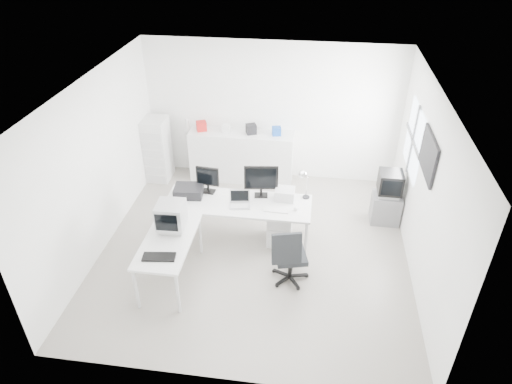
# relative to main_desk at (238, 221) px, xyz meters

# --- Properties ---
(floor) EXTENTS (5.00, 5.00, 0.01)m
(floor) POSITION_rel_main_desk_xyz_m (0.30, -0.23, -0.38)
(floor) COLOR beige
(floor) RESTS_ON ground
(ceiling) EXTENTS (5.00, 5.00, 0.01)m
(ceiling) POSITION_rel_main_desk_xyz_m (0.30, -0.23, 2.42)
(ceiling) COLOR white
(ceiling) RESTS_ON back_wall
(back_wall) EXTENTS (5.00, 0.02, 2.80)m
(back_wall) POSITION_rel_main_desk_xyz_m (0.30, 2.27, 1.02)
(back_wall) COLOR white
(back_wall) RESTS_ON floor
(left_wall) EXTENTS (0.02, 5.00, 2.80)m
(left_wall) POSITION_rel_main_desk_xyz_m (-2.20, -0.23, 1.02)
(left_wall) COLOR white
(left_wall) RESTS_ON floor
(right_wall) EXTENTS (0.02, 5.00, 2.80)m
(right_wall) POSITION_rel_main_desk_xyz_m (2.80, -0.23, 1.02)
(right_wall) COLOR white
(right_wall) RESTS_ON floor
(window) EXTENTS (0.02, 1.20, 1.10)m
(window) POSITION_rel_main_desk_xyz_m (2.78, 0.97, 1.23)
(window) COLOR white
(window) RESTS_ON right_wall
(wall_picture) EXTENTS (0.04, 0.90, 0.60)m
(wall_picture) POSITION_rel_main_desk_xyz_m (2.77, -0.13, 1.52)
(wall_picture) COLOR black
(wall_picture) RESTS_ON right_wall
(main_desk) EXTENTS (2.40, 0.80, 0.75)m
(main_desk) POSITION_rel_main_desk_xyz_m (0.00, 0.00, 0.00)
(main_desk) COLOR silver
(main_desk) RESTS_ON floor
(side_desk) EXTENTS (0.70, 1.40, 0.75)m
(side_desk) POSITION_rel_main_desk_xyz_m (-0.85, -1.10, 0.00)
(side_desk) COLOR silver
(side_desk) RESTS_ON floor
(drawer_pedestal) EXTENTS (0.40, 0.50, 0.60)m
(drawer_pedestal) POSITION_rel_main_desk_xyz_m (0.70, 0.05, -0.08)
(drawer_pedestal) COLOR silver
(drawer_pedestal) RESTS_ON floor
(inkjet_printer) EXTENTS (0.50, 0.41, 0.17)m
(inkjet_printer) POSITION_rel_main_desk_xyz_m (-0.85, 0.10, 0.46)
(inkjet_printer) COLOR black
(inkjet_printer) RESTS_ON main_desk
(lcd_monitor_small) EXTENTS (0.41, 0.26, 0.49)m
(lcd_monitor_small) POSITION_rel_main_desk_xyz_m (-0.55, 0.25, 0.62)
(lcd_monitor_small) COLOR black
(lcd_monitor_small) RESTS_ON main_desk
(lcd_monitor_large) EXTENTS (0.58, 0.29, 0.58)m
(lcd_monitor_large) POSITION_rel_main_desk_xyz_m (0.35, 0.25, 0.66)
(lcd_monitor_large) COLOR black
(lcd_monitor_large) RESTS_ON main_desk
(laptop) EXTENTS (0.38, 0.39, 0.22)m
(laptop) POSITION_rel_main_desk_xyz_m (0.05, -0.10, 0.49)
(laptop) COLOR #B7B7BA
(laptop) RESTS_ON main_desk
(white_keyboard) EXTENTS (0.40, 0.14, 0.02)m
(white_keyboard) POSITION_rel_main_desk_xyz_m (0.65, -0.15, 0.38)
(white_keyboard) COLOR silver
(white_keyboard) RESTS_ON main_desk
(white_mouse) EXTENTS (0.06, 0.06, 0.06)m
(white_mouse) POSITION_rel_main_desk_xyz_m (0.95, -0.10, 0.41)
(white_mouse) COLOR silver
(white_mouse) RESTS_ON main_desk
(laser_printer) EXTENTS (0.32, 0.28, 0.18)m
(laser_printer) POSITION_rel_main_desk_xyz_m (0.75, 0.22, 0.47)
(laser_printer) COLOR silver
(laser_printer) RESTS_ON main_desk
(desk_lamp) EXTENTS (0.18, 0.18, 0.49)m
(desk_lamp) POSITION_rel_main_desk_xyz_m (1.10, 0.30, 0.62)
(desk_lamp) COLOR silver
(desk_lamp) RESTS_ON main_desk
(crt_monitor) EXTENTS (0.40, 0.40, 0.44)m
(crt_monitor) POSITION_rel_main_desk_xyz_m (-0.85, -0.85, 0.59)
(crt_monitor) COLOR #B7B7BA
(crt_monitor) RESTS_ON side_desk
(black_keyboard) EXTENTS (0.47, 0.24, 0.03)m
(black_keyboard) POSITION_rel_main_desk_xyz_m (-0.85, -1.50, 0.39)
(black_keyboard) COLOR black
(black_keyboard) RESTS_ON side_desk
(office_chair) EXTENTS (0.71, 0.71, 1.02)m
(office_chair) POSITION_rel_main_desk_xyz_m (0.94, -0.87, 0.13)
(office_chair) COLOR #282A2E
(office_chair) RESTS_ON floor
(tv_cabinet) EXTENTS (0.50, 0.41, 0.55)m
(tv_cabinet) POSITION_rel_main_desk_xyz_m (2.52, 0.88, -0.10)
(tv_cabinet) COLOR slate
(tv_cabinet) RESTS_ON floor
(crt_tv) EXTENTS (0.50, 0.48, 0.45)m
(crt_tv) POSITION_rel_main_desk_xyz_m (2.52, 0.88, 0.40)
(crt_tv) COLOR black
(crt_tv) RESTS_ON tv_cabinet
(sideboard) EXTENTS (2.08, 0.52, 1.04)m
(sideboard) POSITION_rel_main_desk_xyz_m (-0.27, 2.01, 0.15)
(sideboard) COLOR silver
(sideboard) RESTS_ON floor
(clutter_box_a) EXTENTS (0.24, 0.23, 0.19)m
(clutter_box_a) POSITION_rel_main_desk_xyz_m (-1.07, 2.01, 0.76)
(clutter_box_a) COLOR red
(clutter_box_a) RESTS_ON sideboard
(clutter_box_b) EXTENTS (0.16, 0.14, 0.15)m
(clutter_box_b) POSITION_rel_main_desk_xyz_m (-0.57, 2.01, 0.74)
(clutter_box_b) COLOR silver
(clutter_box_b) RESTS_ON sideboard
(clutter_box_c) EXTENTS (0.24, 0.23, 0.19)m
(clutter_box_c) POSITION_rel_main_desk_xyz_m (-0.07, 2.01, 0.76)
(clutter_box_c) COLOR black
(clutter_box_c) RESTS_ON sideboard
(clutter_box_d) EXTENTS (0.19, 0.18, 0.17)m
(clutter_box_d) POSITION_rel_main_desk_xyz_m (0.43, 2.01, 0.75)
(clutter_box_d) COLOR #16469E
(clutter_box_d) RESTS_ON sideboard
(clutter_bottle) EXTENTS (0.07, 0.07, 0.22)m
(clutter_bottle) POSITION_rel_main_desk_xyz_m (-1.37, 2.05, 0.78)
(clutter_bottle) COLOR silver
(clutter_bottle) RESTS_ON sideboard
(filing_cabinet) EXTENTS (0.46, 0.55, 1.31)m
(filing_cabinet) POSITION_rel_main_desk_xyz_m (-1.98, 1.81, 0.28)
(filing_cabinet) COLOR silver
(filing_cabinet) RESTS_ON floor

